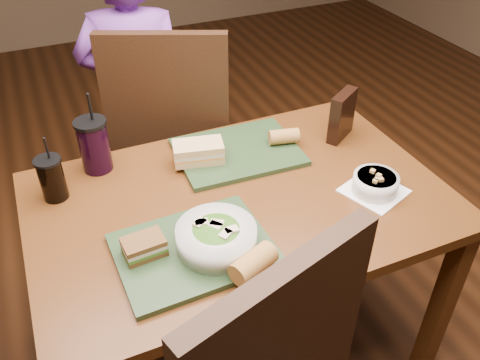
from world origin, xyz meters
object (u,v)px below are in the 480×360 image
(tray_near, at_px, (194,250))
(baguette_near, at_px, (253,263))
(diner, at_px, (138,99))
(baguette_far, at_px, (284,136))
(chair_far, at_px, (163,136))
(tray_far, at_px, (238,152))
(sandwich_near, at_px, (144,247))
(cup_berry, at_px, (94,145))
(salad_bowl, at_px, (216,236))
(dining_table, at_px, (240,219))
(sandwich_far, at_px, (198,152))
(soup_bowl, at_px, (375,183))
(chip_bag, at_px, (342,116))
(cup_cola, at_px, (52,178))

(tray_near, xyz_separation_m, baguette_near, (0.11, -0.15, 0.04))
(diner, height_order, baguette_near, diner)
(diner, height_order, baguette_far, diner)
(chair_far, bearing_deg, tray_far, -69.96)
(tray_near, height_order, baguette_near, baguette_near)
(sandwich_near, distance_m, baguette_near, 0.30)
(baguette_far, distance_m, cup_berry, 0.65)
(tray_near, bearing_deg, tray_far, 52.76)
(salad_bowl, bearing_deg, tray_near, 163.60)
(dining_table, distance_m, sandwich_near, 0.39)
(sandwich_far, bearing_deg, baguette_far, -3.43)
(tray_far, bearing_deg, tray_near, -127.24)
(soup_bowl, xyz_separation_m, cup_berry, (-0.78, 0.48, 0.06))
(baguette_far, bearing_deg, diner, 117.35)
(cup_berry, bearing_deg, chip_bag, -10.24)
(tray_near, bearing_deg, cup_berry, 107.76)
(sandwich_near, xyz_separation_m, cup_cola, (-0.19, 0.37, 0.03))
(sandwich_near, bearing_deg, diner, 77.12)
(diner, height_order, sandwich_far, diner)
(cup_cola, relative_size, chip_bag, 1.24)
(chair_far, bearing_deg, sandwich_near, -108.87)
(chair_far, distance_m, baguette_far, 0.59)
(dining_table, bearing_deg, sandwich_far, 104.08)
(dining_table, xyz_separation_m, baguette_far, (0.26, 0.21, 0.13))
(salad_bowl, height_order, sandwich_near, salad_bowl)
(salad_bowl, bearing_deg, sandwich_far, 76.81)
(salad_bowl, distance_m, sandwich_near, 0.20)
(tray_far, distance_m, salad_bowl, 0.49)
(cup_berry, bearing_deg, diner, 64.29)
(dining_table, relative_size, cup_berry, 4.54)
(baguette_near, height_order, baguette_far, baguette_near)
(diner, bearing_deg, cup_cola, 76.43)
(salad_bowl, height_order, sandwich_far, salad_bowl)
(dining_table, xyz_separation_m, tray_far, (0.09, 0.23, 0.10))
(chair_far, distance_m, cup_berry, 0.51)
(chair_far, bearing_deg, tray_near, -99.90)
(cup_cola, bearing_deg, dining_table, -23.99)
(diner, xyz_separation_m, tray_far, (0.19, -0.68, 0.08))
(diner, bearing_deg, tray_far, 124.76)
(chair_far, relative_size, tray_far, 2.63)
(soup_bowl, relative_size, sandwich_far, 1.22)
(tray_near, bearing_deg, diner, 84.15)
(chair_far, height_order, sandwich_near, chair_far)
(tray_near, xyz_separation_m, chip_bag, (0.70, 0.35, 0.08))
(tray_far, bearing_deg, sandwich_far, -177.82)
(dining_table, bearing_deg, diner, 96.48)
(tray_near, height_order, salad_bowl, salad_bowl)
(baguette_far, bearing_deg, dining_table, -141.76)
(tray_far, bearing_deg, baguette_far, -8.25)
(sandwich_near, bearing_deg, chip_bag, 21.28)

